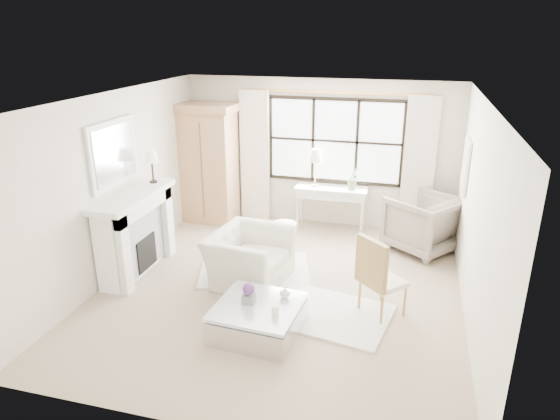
% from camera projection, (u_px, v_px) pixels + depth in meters
% --- Properties ---
extents(floor, '(5.50, 5.50, 0.00)m').
position_uv_depth(floor, '(280.00, 289.00, 7.17)').
color(floor, tan).
rests_on(floor, ground).
extents(ceiling, '(5.50, 5.50, 0.00)m').
position_uv_depth(ceiling, '(280.00, 99.00, 6.23)').
color(ceiling, white).
rests_on(ceiling, ground).
extents(wall_back, '(5.00, 0.00, 5.00)m').
position_uv_depth(wall_back, '(318.00, 153.00, 9.19)').
color(wall_back, beige).
rests_on(wall_back, ground).
extents(wall_front, '(5.00, 0.00, 5.00)m').
position_uv_depth(wall_front, '(196.00, 304.00, 4.21)').
color(wall_front, beige).
rests_on(wall_front, ground).
extents(wall_left, '(0.00, 5.50, 5.50)m').
position_uv_depth(wall_left, '(115.00, 186.00, 7.31)').
color(wall_left, beige).
rests_on(wall_left, ground).
extents(wall_right, '(0.00, 5.50, 5.50)m').
position_uv_depth(wall_right, '(477.00, 218.00, 6.09)').
color(wall_right, silver).
rests_on(wall_right, ground).
extents(window_pane, '(2.40, 0.02, 1.50)m').
position_uv_depth(window_pane, '(335.00, 141.00, 9.01)').
color(window_pane, silver).
rests_on(window_pane, wall_back).
extents(window_frame, '(2.50, 0.04, 1.50)m').
position_uv_depth(window_frame, '(335.00, 141.00, 9.01)').
color(window_frame, black).
rests_on(window_frame, wall_back).
extents(curtain_rod, '(3.30, 0.04, 0.04)m').
position_uv_depth(curtain_rod, '(336.00, 92.00, 8.66)').
color(curtain_rod, '#C58C44').
rests_on(curtain_rod, wall_back).
extents(curtain_left, '(0.55, 0.10, 2.47)m').
position_uv_depth(curtain_left, '(255.00, 156.00, 9.43)').
color(curtain_left, white).
rests_on(curtain_left, ground).
extents(curtain_right, '(0.55, 0.10, 2.47)m').
position_uv_depth(curtain_right, '(419.00, 167.00, 8.70)').
color(curtain_right, beige).
rests_on(curtain_right, ground).
extents(fireplace, '(0.58, 1.66, 1.26)m').
position_uv_depth(fireplace, '(134.00, 232.00, 7.49)').
color(fireplace, white).
rests_on(fireplace, ground).
extents(mirror_frame, '(0.05, 1.15, 0.95)m').
position_uv_depth(mirror_frame, '(113.00, 153.00, 7.13)').
color(mirror_frame, silver).
rests_on(mirror_frame, wall_left).
extents(mirror_glass, '(0.02, 1.00, 0.80)m').
position_uv_depth(mirror_glass, '(115.00, 154.00, 7.12)').
color(mirror_glass, '#B3B7BE').
rests_on(mirror_glass, wall_left).
extents(art_frame, '(0.04, 0.62, 0.82)m').
position_uv_depth(art_frame, '(466.00, 166.00, 7.57)').
color(art_frame, white).
rests_on(art_frame, wall_right).
extents(art_canvas, '(0.01, 0.52, 0.72)m').
position_uv_depth(art_canvas, '(464.00, 166.00, 7.58)').
color(art_canvas, beige).
rests_on(art_canvas, wall_right).
extents(mantel_lamp, '(0.22, 0.22, 0.51)m').
position_uv_depth(mantel_lamp, '(151.00, 158.00, 7.64)').
color(mantel_lamp, black).
rests_on(mantel_lamp, fireplace).
extents(armoire, '(1.16, 0.76, 2.24)m').
position_uv_depth(armoire, '(208.00, 163.00, 9.37)').
color(armoire, tan).
rests_on(armoire, floor).
extents(console_table, '(1.31, 0.47, 0.80)m').
position_uv_depth(console_table, '(331.00, 208.00, 9.19)').
color(console_table, silver).
rests_on(console_table, floor).
extents(console_lamp, '(0.28, 0.28, 0.69)m').
position_uv_depth(console_lamp, '(315.00, 156.00, 8.95)').
color(console_lamp, '#B5883F').
rests_on(console_lamp, console_table).
extents(orchid_plant, '(0.30, 0.28, 0.43)m').
position_uv_depth(orchid_plant, '(353.00, 178.00, 8.89)').
color(orchid_plant, '#5A7850').
rests_on(orchid_plant, console_table).
extents(side_table, '(0.40, 0.40, 0.51)m').
position_uv_depth(side_table, '(285.00, 233.00, 8.27)').
color(side_table, silver).
rests_on(side_table, floor).
extents(rug_left, '(1.92, 1.59, 0.03)m').
position_uv_depth(rug_left, '(255.00, 270.00, 7.70)').
color(rug_left, silver).
rests_on(rug_left, floor).
extents(rug_right, '(1.71, 1.40, 0.03)m').
position_uv_depth(rug_right, '(329.00, 314.00, 6.52)').
color(rug_right, white).
rests_on(rug_right, floor).
extents(club_armchair, '(1.19, 1.31, 0.76)m').
position_uv_depth(club_armchair, '(249.00, 257.00, 7.28)').
color(club_armchair, beige).
rests_on(club_armchair, floor).
extents(wingback_chair, '(1.44, 1.44, 0.95)m').
position_uv_depth(wingback_chair, '(423.00, 223.00, 8.28)').
color(wingback_chair, gray).
rests_on(wingback_chair, floor).
extents(french_chair, '(0.68, 0.68, 1.08)m').
position_uv_depth(french_chair, '(381.00, 292.00, 6.45)').
color(french_chair, '#AE8748').
rests_on(french_chair, floor).
extents(coffee_table, '(1.07, 1.07, 0.38)m').
position_uv_depth(coffee_table, '(258.00, 319.00, 6.10)').
color(coffee_table, silver).
rests_on(coffee_table, floor).
extents(planter_box, '(0.16, 0.16, 0.11)m').
position_uv_depth(planter_box, '(249.00, 298.00, 6.07)').
color(planter_box, slate).
rests_on(planter_box, coffee_table).
extents(planter_flowers, '(0.15, 0.15, 0.15)m').
position_uv_depth(planter_flowers, '(249.00, 289.00, 6.03)').
color(planter_flowers, '#59317A').
rests_on(planter_flowers, planter_box).
extents(pillar_candle, '(0.08, 0.08, 0.12)m').
position_uv_depth(pillar_candle, '(275.00, 310.00, 5.80)').
color(pillar_candle, white).
rests_on(pillar_candle, coffee_table).
extents(coffee_vase, '(0.18, 0.18, 0.14)m').
position_uv_depth(coffee_vase, '(285.00, 293.00, 6.17)').
color(coffee_vase, silver).
rests_on(coffee_vase, coffee_table).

